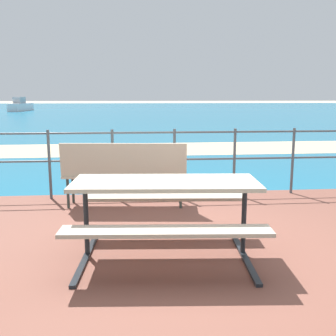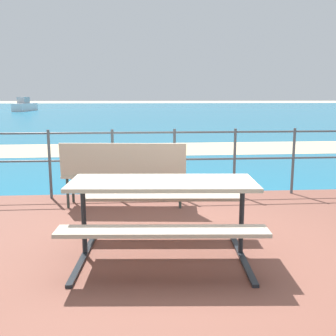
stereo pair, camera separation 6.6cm
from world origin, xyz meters
The scene contains 8 objects.
ground_plane centered at (0.00, 0.00, 0.00)m, with size 240.00×240.00×0.00m, color beige.
patio_paving centered at (0.00, 0.00, 0.03)m, with size 6.40×5.20×0.06m, color brown.
sea_water centered at (0.00, 40.00, 0.01)m, with size 90.00×90.00×0.01m, color #196B8E.
beach_strip centered at (0.00, 8.53, 0.01)m, with size 54.00×3.00×0.01m, color tan.
picnic_table centered at (-0.35, -0.03, 0.66)m, with size 1.93×1.54×0.78m.
park_bench centered at (-0.79, 1.79, 0.63)m, with size 1.82×0.58×0.95m.
railing_fence centered at (0.00, 2.39, 0.73)m, with size 5.94×0.04×1.09m.
boat_near centered at (-12.71, 40.90, 0.54)m, with size 1.49×5.69×1.50m.
Camera 1 is at (-0.67, -3.82, 1.67)m, focal length 42.15 mm.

